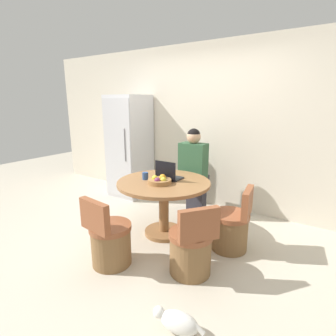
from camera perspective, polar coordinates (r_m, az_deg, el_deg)
name	(u,v)px	position (r m, az deg, el deg)	size (l,w,h in m)	color
ground_plane	(149,242)	(3.39, -4.07, -15.86)	(12.00, 12.00, 0.00)	beige
wall_back	(208,127)	(4.35, 8.69, 8.81)	(7.00, 0.06, 2.60)	beige
refrigerator	(130,147)	(4.83, -8.36, 4.64)	(0.63, 0.67, 1.81)	silver
dining_table	(164,194)	(3.36, -0.93, -5.73)	(1.18, 1.18, 0.73)	olive
chair_right_side	(231,228)	(3.22, 13.59, -12.57)	(0.46, 0.45, 0.77)	brown
chair_near_right_corner	(191,249)	(2.75, 5.05, -17.24)	(0.51, 0.51, 0.77)	brown
chair_near_camera	(110,241)	(2.94, -12.58, -15.31)	(0.44, 0.46, 0.77)	brown
person_seated	(194,168)	(3.97, 5.73, -0.01)	(0.40, 0.37, 1.32)	#2D2D38
laptop	(168,175)	(3.37, 0.08, -1.59)	(0.30, 0.23, 0.25)	#232328
fruit_bowl	(160,181)	(3.20, -1.83, -2.77)	(0.29, 0.29, 0.10)	olive
coffee_cup	(145,176)	(3.38, -4.98, -1.72)	(0.08, 0.08, 0.09)	#2D4C84
cat	(178,322)	(2.29, 2.13, -30.45)	(0.42, 0.20, 0.17)	white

